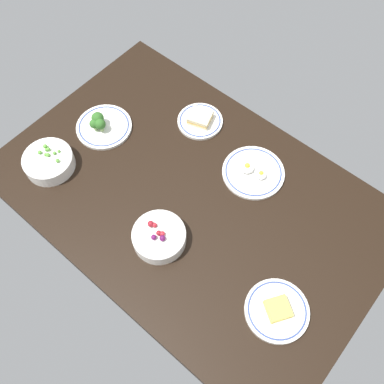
{
  "coord_description": "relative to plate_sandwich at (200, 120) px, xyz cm",
  "views": [
    {
      "loc": [
        -47.2,
        55.5,
        136.01
      ],
      "look_at": [
        0.0,
        0.0,
        6.0
      ],
      "focal_mm": 40.28,
      "sensor_mm": 36.0,
      "label": 1
    }
  ],
  "objects": [
    {
      "name": "dining_table",
      "position": [
        -18.43,
        26.47,
        -3.33
      ],
      "size": [
        134.68,
        88.02,
        4.0
      ],
      "primitive_type": "cube",
      "color": "black",
      "rests_on": "ground"
    },
    {
      "name": "plate_sandwich",
      "position": [
        0.0,
        0.0,
        0.0
      ],
      "size": [
        17.46,
        17.46,
        4.36
      ],
      "color": "white",
      "rests_on": "dining_table"
    },
    {
      "name": "plate_eggs",
      "position": [
        -29.39,
        5.48,
        -0.4
      ],
      "size": [
        22.44,
        22.44,
        4.65
      ],
      "color": "white",
      "rests_on": "dining_table"
    },
    {
      "name": "plate_cheese",
      "position": [
        -64.28,
        40.73,
        -0.11
      ],
      "size": [
        19.71,
        19.71,
        4.36
      ],
      "color": "white",
      "rests_on": "dining_table"
    },
    {
      "name": "bowl_berries",
      "position": [
        -21.36,
        46.43,
        1.48
      ],
      "size": [
        17.72,
        17.72,
        6.9
      ],
      "color": "white",
      "rests_on": "dining_table"
    },
    {
      "name": "bowl_peas",
      "position": [
        28.46,
        50.58,
        1.65
      ],
      "size": [
        18.0,
        18.0,
        6.76
      ],
      "color": "white",
      "rests_on": "dining_table"
    },
    {
      "name": "plate_broccoli",
      "position": [
        26.47,
        26.3,
        0.36
      ],
      "size": [
        21.24,
        21.24,
        7.33
      ],
      "color": "white",
      "rests_on": "dining_table"
    }
  ]
}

